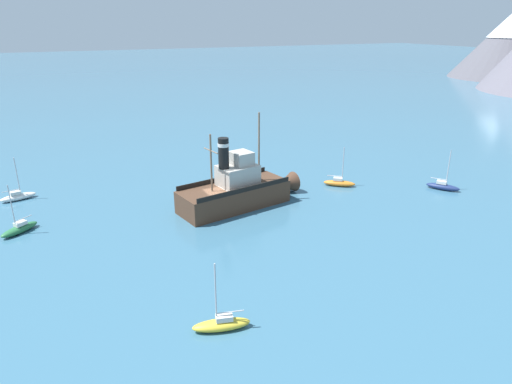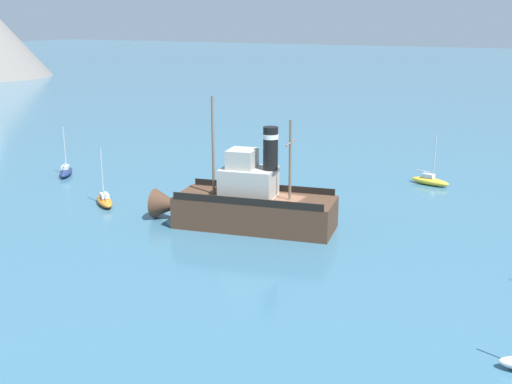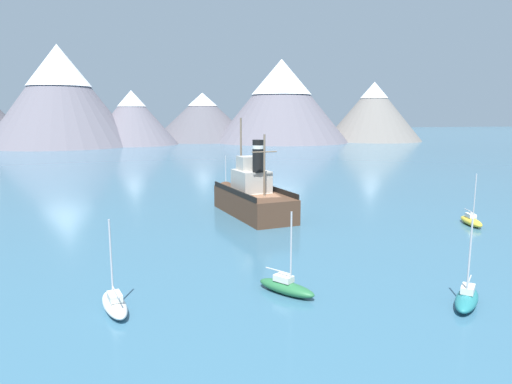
% 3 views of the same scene
% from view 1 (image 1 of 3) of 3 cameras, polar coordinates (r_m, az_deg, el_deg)
% --- Properties ---
extents(ground_plane, '(600.00, 600.00, 0.00)m').
position_cam_1_polar(ground_plane, '(48.08, -4.71, -2.58)').
color(ground_plane, '#38667F').
extents(old_tugboat, '(6.45, 14.77, 9.90)m').
position_cam_1_polar(old_tugboat, '(49.10, -2.16, 0.28)').
color(old_tugboat, '#4C3323').
rests_on(old_tugboat, ground).
extents(sailboat_white, '(1.97, 3.95, 4.90)m').
position_cam_1_polar(sailboat_white, '(57.70, -27.61, -0.48)').
color(sailboat_white, white).
rests_on(sailboat_white, ground).
extents(sailboat_yellow, '(1.99, 3.95, 4.90)m').
position_cam_1_polar(sailboat_yellow, '(30.89, -4.33, -16.10)').
color(sailboat_yellow, gold).
rests_on(sailboat_yellow, ground).
extents(sailboat_green, '(3.14, 3.71, 4.90)m').
position_cam_1_polar(sailboat_green, '(48.80, -27.47, -4.07)').
color(sailboat_green, '#286B3D').
rests_on(sailboat_green, ground).
extents(sailboat_orange, '(3.25, 3.65, 4.90)m').
position_cam_1_polar(sailboat_orange, '(56.40, 10.36, 1.16)').
color(sailboat_orange, orange).
rests_on(sailboat_orange, ground).
extents(sailboat_navy, '(3.78, 3.01, 4.90)m').
position_cam_1_polar(sailboat_navy, '(58.68, 22.31, 0.68)').
color(sailboat_navy, navy).
rests_on(sailboat_navy, ground).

